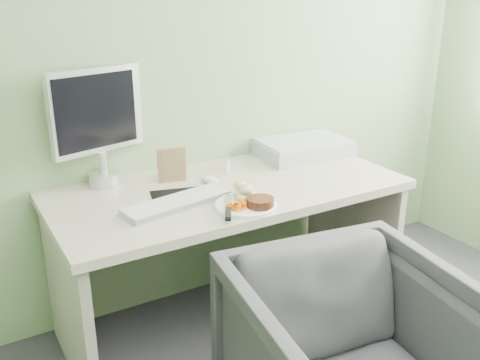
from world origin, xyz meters
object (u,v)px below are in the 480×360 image
plate (246,205)px  desk (229,223)px  monitor (98,121)px  scanner (303,148)px

plate → desk: bearing=76.7°
plate → monitor: monitor is taller
desk → plate: size_ratio=6.17×
scanner → monitor: (-1.05, 0.11, 0.26)m
desk → plate: 0.32m
desk → plate: bearing=-103.3°
plate → scanner: 0.78m
plate → monitor: 0.76m
scanner → desk: bearing=-156.1°
desk → plate: plate is taller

